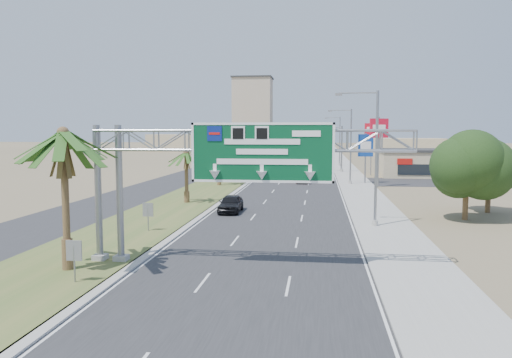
{
  "coord_description": "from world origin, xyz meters",
  "views": [
    {
      "loc": [
        3.33,
        -15.25,
        7.06
      ],
      "look_at": [
        -0.42,
        14.38,
        4.2
      ],
      "focal_mm": 35.0,
      "sensor_mm": 36.0,
      "label": 1
    }
  ],
  "objects_px": {
    "pole_sign_red_near": "(379,132)",
    "pole_sign_blue": "(366,147)",
    "palm_near": "(63,134)",
    "car_left_lane": "(231,204)",
    "signal_mast": "(330,144)",
    "sign_gantry": "(233,151)",
    "car_far": "(286,162)",
    "pole_sign_red_far": "(371,133)",
    "store_building": "(438,164)",
    "car_right_lane": "(316,171)",
    "car_mid_lane": "(303,177)"
  },
  "relations": [
    {
      "from": "pole_sign_red_near",
      "to": "pole_sign_blue",
      "type": "height_order",
      "value": "pole_sign_red_near"
    },
    {
      "from": "palm_near",
      "to": "car_left_lane",
      "type": "distance_m",
      "value": 20.78
    },
    {
      "from": "palm_near",
      "to": "pole_sign_blue",
      "type": "height_order",
      "value": "palm_near"
    },
    {
      "from": "signal_mast",
      "to": "pole_sign_red_near",
      "type": "bearing_deg",
      "value": -76.34
    },
    {
      "from": "sign_gantry",
      "to": "car_far",
      "type": "height_order",
      "value": "sign_gantry"
    },
    {
      "from": "palm_near",
      "to": "pole_sign_red_far",
      "type": "relative_size",
      "value": 0.98
    },
    {
      "from": "store_building",
      "to": "car_far",
      "type": "relative_size",
      "value": 3.95
    },
    {
      "from": "car_right_lane",
      "to": "pole_sign_red_far",
      "type": "height_order",
      "value": "pole_sign_red_far"
    },
    {
      "from": "sign_gantry",
      "to": "car_right_lane",
      "type": "bearing_deg",
      "value": 85.99
    },
    {
      "from": "car_mid_lane",
      "to": "pole_sign_red_far",
      "type": "relative_size",
      "value": 0.57
    },
    {
      "from": "car_left_lane",
      "to": "car_mid_lane",
      "type": "distance_m",
      "value": 26.71
    },
    {
      "from": "car_right_lane",
      "to": "pole_sign_blue",
      "type": "distance_m",
      "value": 14.66
    },
    {
      "from": "palm_near",
      "to": "car_right_lane",
      "type": "distance_m",
      "value": 59.22
    },
    {
      "from": "store_building",
      "to": "car_right_lane",
      "type": "height_order",
      "value": "store_building"
    },
    {
      "from": "signal_mast",
      "to": "pole_sign_blue",
      "type": "xyz_separation_m",
      "value": [
        4.38,
        -18.65,
        0.11
      ]
    },
    {
      "from": "signal_mast",
      "to": "car_left_lane",
      "type": "relative_size",
      "value": 2.28
    },
    {
      "from": "signal_mast",
      "to": "car_far",
      "type": "distance_m",
      "value": 20.05
    },
    {
      "from": "car_far",
      "to": "pole_sign_red_far",
      "type": "bearing_deg",
      "value": -57.18
    },
    {
      "from": "store_building",
      "to": "pole_sign_red_near",
      "type": "distance_m",
      "value": 20.99
    },
    {
      "from": "sign_gantry",
      "to": "pole_sign_red_far",
      "type": "xyz_separation_m",
      "value": [
        12.68,
        56.48,
        0.71
      ]
    },
    {
      "from": "store_building",
      "to": "car_mid_lane",
      "type": "bearing_deg",
      "value": -148.81
    },
    {
      "from": "car_right_lane",
      "to": "pole_sign_red_near",
      "type": "distance_m",
      "value": 19.47
    },
    {
      "from": "car_left_lane",
      "to": "pole_sign_blue",
      "type": "height_order",
      "value": "pole_sign_blue"
    },
    {
      "from": "palm_near",
      "to": "pole_sign_blue",
      "type": "relative_size",
      "value": 1.21
    },
    {
      "from": "car_far",
      "to": "car_left_lane",
      "type": "bearing_deg",
      "value": -91.03
    },
    {
      "from": "pole_sign_red_far",
      "to": "car_left_lane",
      "type": "bearing_deg",
      "value": -112.06
    },
    {
      "from": "car_right_lane",
      "to": "pole_sign_blue",
      "type": "height_order",
      "value": "pole_sign_blue"
    },
    {
      "from": "car_left_lane",
      "to": "pole_sign_red_near",
      "type": "bearing_deg",
      "value": 55.2
    },
    {
      "from": "car_mid_lane",
      "to": "store_building",
      "type": "bearing_deg",
      "value": 32.46
    },
    {
      "from": "palm_near",
      "to": "car_left_lane",
      "type": "relative_size",
      "value": 1.86
    },
    {
      "from": "palm_near",
      "to": "car_right_lane",
      "type": "height_order",
      "value": "palm_near"
    },
    {
      "from": "signal_mast",
      "to": "car_left_lane",
      "type": "distance_m",
      "value": 45.92
    },
    {
      "from": "store_building",
      "to": "car_far",
      "type": "height_order",
      "value": "store_building"
    },
    {
      "from": "car_far",
      "to": "pole_sign_red_far",
      "type": "xyz_separation_m",
      "value": [
        15.12,
        -23.16,
        6.11
      ]
    },
    {
      "from": "car_far",
      "to": "pole_sign_blue",
      "type": "xyz_separation_m",
      "value": [
        13.06,
        -36.24,
        4.3
      ]
    },
    {
      "from": "car_far",
      "to": "pole_sign_red_near",
      "type": "relative_size",
      "value": 0.51
    },
    {
      "from": "car_left_lane",
      "to": "pole_sign_blue",
      "type": "relative_size",
      "value": 0.65
    },
    {
      "from": "car_right_lane",
      "to": "pole_sign_red_far",
      "type": "relative_size",
      "value": 0.61
    },
    {
      "from": "signal_mast",
      "to": "pole_sign_red_near",
      "type": "height_order",
      "value": "pole_sign_red_near"
    },
    {
      "from": "pole_sign_red_near",
      "to": "pole_sign_red_far",
      "type": "xyz_separation_m",
      "value": [
        0.86,
        17.42,
        -0.2
      ]
    },
    {
      "from": "pole_sign_red_far",
      "to": "pole_sign_red_near",
      "type": "bearing_deg",
      "value": -92.81
    },
    {
      "from": "store_building",
      "to": "palm_near",
      "type": "bearing_deg",
      "value": -118.28
    },
    {
      "from": "signal_mast",
      "to": "pole_sign_red_near",
      "type": "distance_m",
      "value": 23.75
    },
    {
      "from": "store_building",
      "to": "pole_sign_red_far",
      "type": "relative_size",
      "value": 2.1
    },
    {
      "from": "palm_near",
      "to": "car_mid_lane",
      "type": "distance_m",
      "value": 46.94
    },
    {
      "from": "store_building",
      "to": "car_right_lane",
      "type": "xyz_separation_m",
      "value": [
        -19.15,
        -0.35,
        -1.27
      ]
    },
    {
      "from": "pole_sign_blue",
      "to": "pole_sign_red_far",
      "type": "xyz_separation_m",
      "value": [
        2.06,
        13.08,
        1.81
      ]
    },
    {
      "from": "signal_mast",
      "to": "car_mid_lane",
      "type": "relative_size",
      "value": 2.09
    },
    {
      "from": "sign_gantry",
      "to": "signal_mast",
      "type": "xyz_separation_m",
      "value": [
        6.23,
        62.05,
        -1.21
      ]
    },
    {
      "from": "sign_gantry",
      "to": "store_building",
      "type": "distance_m",
      "value": 60.77
    }
  ]
}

